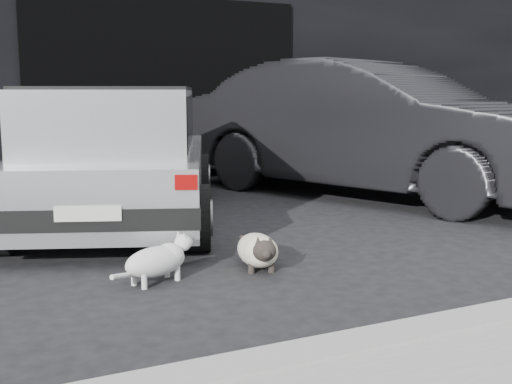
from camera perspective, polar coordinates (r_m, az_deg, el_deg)
name	(u,v)px	position (r m, az deg, el deg)	size (l,w,h in m)	color
ground	(204,243)	(5.50, -4.61, -4.53)	(80.00, 80.00, 0.00)	black
building_facade	(129,18)	(11.44, -11.26, 14.93)	(34.00, 4.00, 5.00)	black
garage_opening	(167,90)	(9.45, -7.89, 9.01)	(4.00, 0.10, 2.60)	black
silver_hatchback	(118,150)	(6.34, -12.15, 3.69)	(2.79, 3.91, 1.32)	silver
second_car	(373,129)	(7.96, 10.34, 5.56)	(1.75, 5.02, 1.65)	black
cat_siamese	(259,250)	(4.68, 0.24, -5.20)	(0.44, 0.85, 0.30)	beige
cat_white	(160,259)	(4.40, -8.57, -5.94)	(0.65, 0.37, 0.32)	silver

